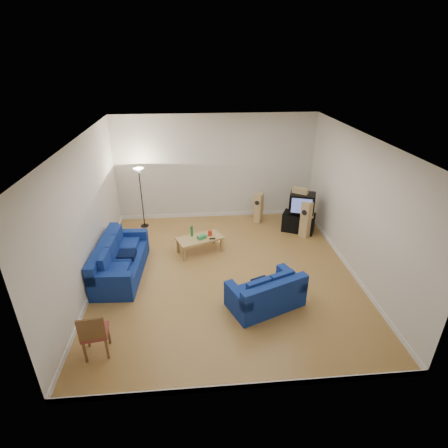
{
  "coord_description": "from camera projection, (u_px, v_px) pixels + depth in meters",
  "views": [
    {
      "loc": [
        -0.66,
        -6.96,
        4.74
      ],
      "look_at": [
        0.0,
        0.4,
        1.1
      ],
      "focal_mm": 28.0,
      "sensor_mm": 36.0,
      "label": 1
    }
  ],
  "objects": [
    {
      "name": "room",
      "position": [
        226.0,
        214.0,
        7.69
      ],
      "size": [
        6.01,
        6.51,
        3.21
      ],
      "color": "brown",
      "rests_on": "ground"
    },
    {
      "name": "sofa_three_seat",
      "position": [
        119.0,
        263.0,
        8.19
      ],
      "size": [
        1.05,
        2.22,
        0.84
      ],
      "rotation": [
        0.0,
        0.0,
        -1.62
      ],
      "color": "navy",
      "rests_on": "ground"
    },
    {
      "name": "sofa_loveseat",
      "position": [
        267.0,
        295.0,
        7.13
      ],
      "size": [
        1.7,
        1.34,
        0.75
      ],
      "rotation": [
        0.0,
        0.0,
        0.39
      ],
      "color": "navy",
      "rests_on": "ground"
    },
    {
      "name": "coffee_table",
      "position": [
        200.0,
        239.0,
        9.09
      ],
      "size": [
        1.28,
        0.96,
        0.42
      ],
      "rotation": [
        0.0,
        0.0,
        0.38
      ],
      "color": "tan",
      "rests_on": "ground"
    },
    {
      "name": "bottle",
      "position": [
        192.0,
        231.0,
        9.08
      ],
      "size": [
        0.08,
        0.08,
        0.29
      ],
      "primitive_type": "cylinder",
      "rotation": [
        0.0,
        0.0,
        0.25
      ],
      "color": "#197233",
      "rests_on": "coffee_table"
    },
    {
      "name": "tissue_box",
      "position": [
        202.0,
        237.0,
        9.0
      ],
      "size": [
        0.26,
        0.22,
        0.09
      ],
      "primitive_type": "cube",
      "rotation": [
        0.0,
        0.0,
        0.55
      ],
      "color": "green",
      "rests_on": "coffee_table"
    },
    {
      "name": "red_canister",
      "position": [
        210.0,
        233.0,
        9.13
      ],
      "size": [
        0.15,
        0.15,
        0.15
      ],
      "primitive_type": "cylinder",
      "rotation": [
        0.0,
        0.0,
        0.68
      ],
      "color": "red",
      "rests_on": "coffee_table"
    },
    {
      "name": "remote",
      "position": [
        212.0,
        239.0,
        8.99
      ],
      "size": [
        0.16,
        0.06,
        0.02
      ],
      "primitive_type": "cube",
      "rotation": [
        0.0,
        0.0,
        0.09
      ],
      "color": "black",
      "rests_on": "coffee_table"
    },
    {
      "name": "tv_stand",
      "position": [
        298.0,
        222.0,
        10.21
      ],
      "size": [
        1.02,
        0.84,
        0.55
      ],
      "primitive_type": "cube",
      "rotation": [
        0.0,
        0.0,
        -0.45
      ],
      "color": "black",
      "rests_on": "ground"
    },
    {
      "name": "av_receiver",
      "position": [
        299.0,
        212.0,
        10.1
      ],
      "size": [
        0.52,
        0.5,
        0.09
      ],
      "primitive_type": "cube",
      "rotation": [
        0.0,
        0.0,
        -0.61
      ],
      "color": "black",
      "rests_on": "tv_stand"
    },
    {
      "name": "television",
      "position": [
        302.0,
        203.0,
        9.9
      ],
      "size": [
        0.83,
        0.72,
        0.54
      ],
      "rotation": [
        0.0,
        0.0,
        -0.35
      ],
      "color": "black",
      "rests_on": "av_receiver"
    },
    {
      "name": "centre_speaker",
      "position": [
        300.0,
        191.0,
        9.78
      ],
      "size": [
        0.46,
        0.38,
        0.15
      ],
      "primitive_type": "cube",
      "rotation": [
        0.0,
        0.0,
        -0.59
      ],
      "color": "tan",
      "rests_on": "television"
    },
    {
      "name": "speaker_left",
      "position": [
        259.0,
        208.0,
        10.67
      ],
      "size": [
        0.33,
        0.35,
        0.93
      ],
      "rotation": [
        0.0,
        0.0,
        -0.57
      ],
      "color": "tan",
      "rests_on": "ground"
    },
    {
      "name": "speaker_right",
      "position": [
        307.0,
        219.0,
        9.81
      ],
      "size": [
        0.4,
        0.39,
        1.06
      ],
      "rotation": [
        0.0,
        0.0,
        -0.87
      ],
      "color": "tan",
      "rests_on": "ground"
    },
    {
      "name": "floor_lamp",
      "position": [
        140.0,
        179.0,
        9.94
      ],
      "size": [
        0.31,
        0.31,
        1.81
      ],
      "color": "black",
      "rests_on": "ground"
    },
    {
      "name": "dining_chair",
      "position": [
        94.0,
        333.0,
        5.87
      ],
      "size": [
        0.49,
        0.49,
        0.91
      ],
      "rotation": [
        0.0,
        0.0,
        0.13
      ],
      "color": "brown",
      "rests_on": "ground"
    }
  ]
}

